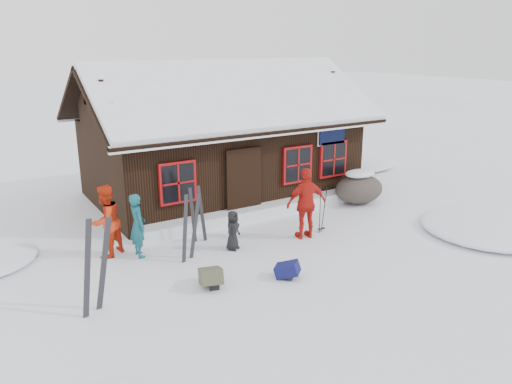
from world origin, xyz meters
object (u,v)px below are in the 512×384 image
(skier_orange_right, at_px, (306,203))
(backpack_olive, at_px, (211,280))
(ski_pair_left, at_px, (96,267))
(backpack_blue, at_px, (287,272))
(ski_poles, at_px, (322,211))
(boulder, at_px, (359,188))
(skier_teal, at_px, (138,225))
(skier_orange_left, at_px, (106,221))
(skier_crouched, at_px, (233,230))

(skier_orange_right, bearing_deg, backpack_olive, 29.16)
(skier_orange_right, height_order, ski_pair_left, skier_orange_right)
(skier_orange_right, height_order, backpack_blue, skier_orange_right)
(skier_orange_right, distance_m, ski_poles, 0.72)
(boulder, relative_size, ski_poles, 1.30)
(skier_teal, height_order, ski_poles, skier_teal)
(ski_poles, height_order, backpack_olive, ski_poles)
(skier_teal, xyz_separation_m, backpack_olive, (0.73, -2.31, -0.61))
(ski_poles, relative_size, backpack_olive, 2.14)
(skier_orange_right, xyz_separation_m, backpack_olive, (-3.35, -1.17, -0.77))
(skier_orange_left, relative_size, boulder, 1.06)
(skier_teal, bearing_deg, ski_pair_left, 144.23)
(skier_crouched, height_order, boulder, skier_crouched)
(skier_orange_right, bearing_deg, backpack_blue, 53.51)
(skier_teal, distance_m, ski_pair_left, 2.56)
(skier_orange_left, distance_m, ski_pair_left, 2.63)
(skier_teal, height_order, backpack_olive, skier_teal)
(ski_pair_left, bearing_deg, skier_crouched, 11.94)
(skier_orange_left, relative_size, ski_poles, 1.38)
(skier_orange_right, relative_size, backpack_olive, 3.16)
(boulder, relative_size, backpack_blue, 3.38)
(ski_poles, bearing_deg, backpack_olive, -162.03)
(ski_pair_left, bearing_deg, boulder, 8.18)
(skier_orange_left, distance_m, backpack_olive, 3.12)
(ski_pair_left, relative_size, backpack_blue, 3.88)
(skier_teal, relative_size, skier_crouched, 1.56)
(ski_pair_left, xyz_separation_m, backpack_olive, (2.24, -0.24, -0.74))
(backpack_blue, bearing_deg, skier_orange_left, 90.23)
(backpack_blue, bearing_deg, skier_teal, 87.24)
(ski_pair_left, height_order, backpack_blue, ski_pair_left)
(skier_crouched, distance_m, boulder, 5.35)
(skier_orange_left, bearing_deg, skier_teal, 113.76)
(boulder, height_order, ski_poles, ski_poles)
(skier_orange_left, height_order, ski_pair_left, ski_pair_left)
(ski_pair_left, xyz_separation_m, backpack_blue, (3.82, -0.75, -0.77))
(boulder, height_order, backpack_blue, boulder)
(skier_orange_right, bearing_deg, ski_pair_left, 19.35)
(ski_pair_left, height_order, backpack_olive, ski_pair_left)
(ski_pair_left, bearing_deg, backpack_olive, -13.27)
(skier_teal, height_order, skier_orange_right, skier_orange_right)
(ski_pair_left, relative_size, ski_poles, 1.49)
(backpack_olive, bearing_deg, skier_orange_right, 36.05)
(skier_teal, distance_m, skier_crouched, 2.27)
(skier_teal, relative_size, boulder, 0.94)
(boulder, bearing_deg, skier_teal, -177.31)
(skier_orange_left, height_order, backpack_olive, skier_orange_left)
(skier_crouched, distance_m, ski_poles, 2.63)
(skier_orange_right, relative_size, boulder, 1.13)
(skier_orange_left, height_order, skier_orange_right, skier_orange_right)
(skier_orange_left, height_order, backpack_blue, skier_orange_left)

